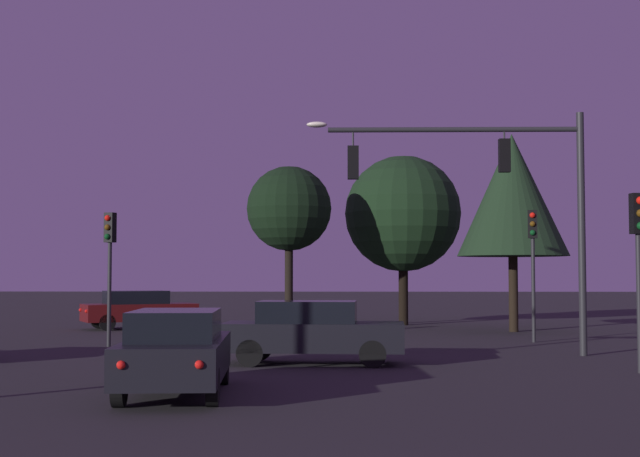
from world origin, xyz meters
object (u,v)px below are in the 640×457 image
at_px(traffic_light_corner_right, 639,245).
at_px(car_nearside_lane, 176,350).
at_px(traffic_light_corner_left, 533,248).
at_px(car_far_lane, 139,309).
at_px(traffic_light_median, 110,251).
at_px(tree_behind_sign, 512,195).
at_px(traffic_signal_mast_arm, 497,184).
at_px(tree_left_far, 403,214).
at_px(car_crossing_left, 312,331).
at_px(tree_center_horizon, 289,209).

height_order(traffic_light_corner_right, car_nearside_lane, traffic_light_corner_right).
relative_size(traffic_light_corner_left, car_far_lane, 0.89).
height_order(traffic_light_median, car_nearside_lane, traffic_light_median).
bearing_deg(tree_behind_sign, traffic_signal_mast_arm, -103.20).
distance_m(traffic_light_corner_right, traffic_light_median, 15.16).
height_order(tree_behind_sign, tree_left_far, tree_behind_sign).
bearing_deg(car_far_lane, car_crossing_left, -61.95).
bearing_deg(traffic_signal_mast_arm, tree_left_far, 96.07).
bearing_deg(traffic_light_corner_right, traffic_light_corner_left, 92.51).
distance_m(car_nearside_lane, car_far_lane, 20.09).
height_order(car_nearside_lane, car_crossing_left, same).
xyz_separation_m(car_nearside_lane, car_crossing_left, (2.27, 5.54, -0.00)).
relative_size(traffic_light_corner_right, tree_center_horizon, 0.61).
distance_m(traffic_signal_mast_arm, car_nearside_lane, 11.36).
bearing_deg(traffic_light_corner_left, tree_left_far, 109.80).
relative_size(traffic_signal_mast_arm, traffic_light_corner_left, 1.77).
xyz_separation_m(car_crossing_left, tree_center_horizon, (-1.35, 13.48, 3.96)).
bearing_deg(car_crossing_left, traffic_light_median, 141.32).
bearing_deg(car_nearside_lane, car_far_lane, 104.80).
relative_size(traffic_light_corner_left, traffic_light_median, 1.05).
xyz_separation_m(traffic_light_median, car_crossing_left, (6.27, -5.02, -2.07)).
height_order(traffic_light_corner_right, tree_behind_sign, tree_behind_sign).
bearing_deg(traffic_signal_mast_arm, car_crossing_left, -154.17).
bearing_deg(car_crossing_left, tree_behind_sign, 59.56).
bearing_deg(traffic_light_corner_right, tree_left_far, 101.77).
distance_m(traffic_light_corner_left, traffic_light_median, 13.30).
height_order(car_nearside_lane, tree_behind_sign, tree_behind_sign).
bearing_deg(traffic_signal_mast_arm, traffic_light_corner_left, 67.42).
bearing_deg(traffic_signal_mast_arm, traffic_light_median, 166.74).
bearing_deg(tree_center_horizon, traffic_signal_mast_arm, -60.54).
relative_size(traffic_light_corner_right, tree_behind_sign, 0.52).
bearing_deg(traffic_light_median, car_crossing_left, -38.68).
bearing_deg(tree_center_horizon, traffic_light_median, -120.19).
bearing_deg(tree_left_far, tree_behind_sign, -48.41).
bearing_deg(traffic_light_corner_right, tree_behind_sign, 90.00).
xyz_separation_m(traffic_signal_mast_arm, car_nearside_lane, (-7.19, -7.92, -3.81)).
bearing_deg(car_nearside_lane, traffic_light_corner_left, 54.07).
bearing_deg(traffic_light_median, traffic_light_corner_left, 8.87).
distance_m(car_crossing_left, car_far_lane, 15.73).
height_order(traffic_light_corner_right, tree_left_far, tree_left_far).
bearing_deg(traffic_light_corner_left, tree_behind_sign, 85.77).
distance_m(traffic_light_corner_right, tree_center_horizon, 17.67).
distance_m(car_far_lane, tree_behind_sign, 15.38).
height_order(traffic_light_corner_left, tree_behind_sign, tree_behind_sign).
height_order(traffic_light_corner_left, car_far_lane, traffic_light_corner_left).
xyz_separation_m(traffic_light_corner_left, tree_behind_sign, (0.39, 5.29, 2.19)).
bearing_deg(tree_center_horizon, traffic_light_corner_right, -60.64).
bearing_deg(tree_behind_sign, car_nearside_lane, -118.03).
height_order(traffic_signal_mast_arm, car_far_lane, traffic_signal_mast_arm).
bearing_deg(car_crossing_left, car_nearside_lane, -112.25).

